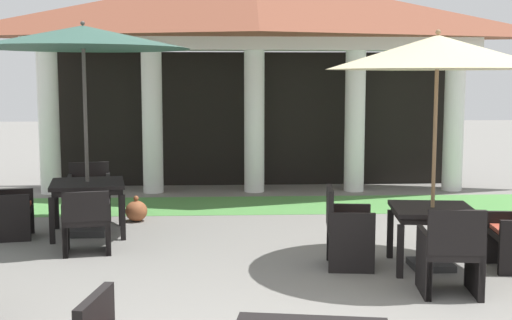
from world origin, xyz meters
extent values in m
cylinder|color=white|center=(-3.87, 8.49, 1.35)|extent=(0.39, 0.39, 2.69)
cylinder|color=white|center=(-1.93, 8.49, 1.35)|extent=(0.39, 0.39, 2.69)
cylinder|color=white|center=(0.00, 8.49, 1.35)|extent=(0.39, 0.39, 2.69)
cylinder|color=white|center=(1.93, 8.49, 1.35)|extent=(0.39, 0.39, 2.69)
cylinder|color=white|center=(3.87, 8.49, 1.35)|extent=(0.39, 0.39, 2.69)
cube|color=white|center=(0.00, 8.49, 2.81)|extent=(8.54, 0.70, 0.24)
pyramid|color=brown|center=(0.00, 8.49, 3.54)|extent=(8.94, 2.54, 1.21)
cube|color=black|center=(0.00, 9.39, 1.35)|extent=(8.34, 0.16, 2.69)
cube|color=#519347|center=(0.00, 7.07, 0.00)|extent=(10.74, 1.68, 0.01)
cube|color=black|center=(1.79, 3.12, 0.69)|extent=(1.00, 1.00, 0.05)
cube|color=black|center=(1.79, 3.12, 0.63)|extent=(0.92, 0.92, 0.07)
cube|color=black|center=(1.33, 2.76, 0.30)|extent=(0.08, 0.08, 0.59)
cube|color=black|center=(2.16, 2.66, 0.30)|extent=(0.08, 0.08, 0.59)
cube|color=black|center=(1.43, 3.58, 0.30)|extent=(0.08, 0.08, 0.59)
cube|color=black|center=(2.25, 3.49, 0.30)|extent=(0.08, 0.08, 0.59)
cube|color=#2D2D2D|center=(1.79, 3.12, 0.04)|extent=(0.46, 0.46, 0.08)
cylinder|color=olive|center=(1.79, 3.12, 1.21)|extent=(0.04, 0.04, 2.43)
cone|color=beige|center=(1.79, 3.12, 2.46)|extent=(2.49, 2.49, 0.38)
sphere|color=olive|center=(1.79, 3.12, 2.68)|extent=(0.06, 0.06, 0.06)
cube|color=black|center=(1.69, 2.20, 0.43)|extent=(0.62, 0.63, 0.07)
cube|color=#C64C38|center=(1.69, 2.20, 0.49)|extent=(0.57, 0.58, 0.05)
cube|color=black|center=(1.66, 1.93, 0.69)|extent=(0.56, 0.12, 0.45)
cube|color=black|center=(1.43, 2.22, 0.32)|extent=(0.12, 0.58, 0.64)
cube|color=black|center=(1.95, 2.17, 0.32)|extent=(0.12, 0.58, 0.64)
cube|color=black|center=(1.47, 2.48, 0.20)|extent=(0.06, 0.06, 0.40)
cube|color=black|center=(1.97, 2.43, 0.20)|extent=(0.06, 0.06, 0.40)
cube|color=black|center=(1.41, 1.97, 0.20)|extent=(0.06, 0.06, 0.40)
cube|color=black|center=(1.91, 1.91, 0.20)|extent=(0.06, 0.06, 0.40)
cube|color=black|center=(0.87, 3.23, 0.42)|extent=(0.57, 0.63, 0.07)
cube|color=#C64C38|center=(0.87, 3.23, 0.48)|extent=(0.53, 0.58, 0.05)
cube|color=black|center=(0.63, 3.25, 0.69)|extent=(0.12, 0.58, 0.47)
cube|color=black|center=(0.90, 3.49, 0.34)|extent=(0.52, 0.12, 0.69)
cube|color=black|center=(0.84, 2.96, 0.34)|extent=(0.52, 0.12, 0.69)
cube|color=black|center=(1.12, 3.46, 0.19)|extent=(0.06, 0.06, 0.39)
cube|color=black|center=(1.07, 2.94, 0.19)|extent=(0.06, 0.06, 0.39)
cube|color=black|center=(0.67, 3.51, 0.19)|extent=(0.06, 0.06, 0.39)
cube|color=black|center=(0.61, 2.99, 0.19)|extent=(0.06, 0.06, 0.39)
cube|color=black|center=(2.75, 3.27, 0.31)|extent=(0.49, 0.11, 0.62)
cube|color=black|center=(2.48, 2.80, 0.18)|extent=(0.06, 0.06, 0.37)
cube|color=black|center=(2.53, 3.29, 0.18)|extent=(0.06, 0.06, 0.37)
cube|color=black|center=(-2.49, 5.03, 0.72)|extent=(1.15, 1.15, 0.05)
cube|color=black|center=(-2.49, 5.03, 0.66)|extent=(1.06, 1.06, 0.08)
cube|color=black|center=(-2.86, 4.49, 0.31)|extent=(0.08, 0.08, 0.62)
cube|color=black|center=(-1.95, 4.65, 0.31)|extent=(0.08, 0.08, 0.62)
cube|color=black|center=(-3.02, 5.40, 0.31)|extent=(0.08, 0.08, 0.62)
cube|color=black|center=(-2.11, 5.56, 0.31)|extent=(0.08, 0.08, 0.62)
cube|color=#2D2D2D|center=(-2.49, 5.03, 0.05)|extent=(0.51, 0.51, 0.09)
cylinder|color=#4C4742|center=(-2.49, 5.03, 1.35)|extent=(0.05, 0.05, 2.70)
cone|color=#33594C|center=(-2.49, 5.03, 2.73)|extent=(2.90, 2.90, 0.31)
sphere|color=#4C4742|center=(-2.49, 5.03, 2.92)|extent=(0.06, 0.06, 0.06)
cube|color=black|center=(-3.50, 4.85, 0.39)|extent=(0.64, 0.62, 0.07)
cube|color=#C64C38|center=(-3.50, 4.85, 0.45)|extent=(0.59, 0.57, 0.05)
cube|color=black|center=(-3.54, 5.09, 0.32)|extent=(0.56, 0.16, 0.64)
cube|color=black|center=(-3.46, 4.61, 0.32)|extent=(0.56, 0.16, 0.64)
cube|color=black|center=(-3.29, 5.12, 0.18)|extent=(0.06, 0.06, 0.35)
cube|color=black|center=(-3.21, 4.66, 0.18)|extent=(0.06, 0.06, 0.35)
cube|color=black|center=(-2.67, 6.04, 0.43)|extent=(0.70, 0.66, 0.07)
cube|color=#C64C38|center=(-2.67, 6.04, 0.49)|extent=(0.65, 0.60, 0.05)
cube|color=black|center=(-2.71, 6.29, 0.66)|extent=(0.61, 0.17, 0.40)
cube|color=black|center=(-2.38, 6.09, 0.34)|extent=(0.16, 0.56, 0.68)
cube|color=black|center=(-2.95, 5.99, 0.34)|extent=(0.16, 0.56, 0.68)
cube|color=black|center=(-2.35, 5.84, 0.20)|extent=(0.06, 0.06, 0.40)
cube|color=black|center=(-2.90, 5.74, 0.20)|extent=(0.06, 0.06, 0.40)
cube|color=black|center=(-2.43, 6.34, 0.20)|extent=(0.06, 0.06, 0.40)
cube|color=black|center=(-2.98, 6.24, 0.20)|extent=(0.06, 0.06, 0.40)
cube|color=black|center=(-2.30, 4.01, 0.41)|extent=(0.64, 0.60, 0.07)
cube|color=#C64C38|center=(-2.30, 4.01, 0.47)|extent=(0.59, 0.55, 0.05)
cube|color=black|center=(-2.26, 3.78, 0.63)|extent=(0.56, 0.16, 0.36)
cube|color=black|center=(-2.56, 3.97, 0.33)|extent=(0.15, 0.51, 0.65)
cube|color=black|center=(-2.05, 4.06, 0.33)|extent=(0.15, 0.51, 0.65)
cube|color=black|center=(-2.59, 4.19, 0.19)|extent=(0.06, 0.06, 0.38)
cube|color=black|center=(-2.10, 4.28, 0.19)|extent=(0.06, 0.06, 0.38)
cube|color=black|center=(-2.51, 3.75, 0.19)|extent=(0.06, 0.06, 0.38)
cube|color=black|center=(-2.02, 3.83, 0.19)|extent=(0.06, 0.06, 0.38)
ellipsoid|color=#9E5633|center=(-1.93, 5.86, 0.16)|extent=(0.33, 0.33, 0.32)
sphere|color=#9E5633|center=(-1.93, 5.86, 0.36)|extent=(0.08, 0.08, 0.08)
camera|label=1|loc=(-0.59, -4.36, 2.18)|focal=47.41mm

